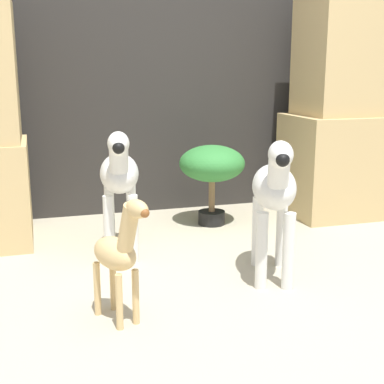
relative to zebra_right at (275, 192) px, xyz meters
name	(u,v)px	position (x,y,z in m)	size (l,w,h in m)	color
ground_plane	(249,314)	(-0.24, -0.32, -0.42)	(14.00, 14.00, 0.00)	#B2A88E
wall_back	(152,46)	(-0.24, 1.41, 0.68)	(6.40, 0.08, 2.20)	#2D2B28
rock_pillar_right	(350,119)	(0.98, 0.94, 0.22)	(0.80, 0.54, 1.39)	tan
zebra_right	(275,192)	(0.00, 0.00, 0.00)	(0.33, 0.54, 0.67)	silver
zebra_left	(119,178)	(-0.62, 0.52, 0.00)	(0.26, 0.55, 0.67)	silver
giraffe_figurine	(119,251)	(-0.75, -0.23, -0.13)	(0.22, 0.34, 0.51)	tan
potted_palm_front	(212,167)	(0.02, 0.93, -0.05)	(0.41, 0.41, 0.50)	black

